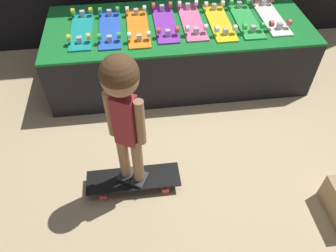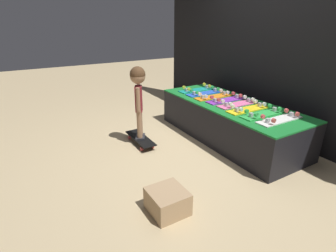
{
  "view_description": "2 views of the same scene",
  "coord_description": "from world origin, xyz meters",
  "views": [
    {
      "loc": [
        -0.41,
        -1.94,
        2.02
      ],
      "look_at": [
        -0.21,
        -0.3,
        0.25
      ],
      "focal_mm": 35.0,
      "sensor_mm": 36.0,
      "label": 1
    },
    {
      "loc": [
        2.67,
        -2.02,
        1.68
      ],
      "look_at": [
        -0.24,
        -0.3,
        0.29
      ],
      "focal_mm": 28.0,
      "sensor_mm": 36.0,
      "label": 2
    }
  ],
  "objects": [
    {
      "name": "ground_plane",
      "position": [
        0.0,
        0.0,
        0.0
      ],
      "size": [
        16.0,
        16.0,
        0.0
      ],
      "primitive_type": "plane",
      "color": "tan"
    },
    {
      "name": "display_rack",
      "position": [
        0.0,
        0.61,
        0.28
      ],
      "size": [
        2.29,
        0.92,
        0.55
      ],
      "color": "black",
      "rests_on": "ground_plane"
    },
    {
      "name": "skateboard_teal_on_rack",
      "position": [
        -0.83,
        0.61,
        0.57
      ],
      "size": [
        0.18,
        0.65,
        0.09
      ],
      "color": "teal",
      "rests_on": "display_rack"
    },
    {
      "name": "skateboard_blue_on_rack",
      "position": [
        -0.59,
        0.6,
        0.57
      ],
      "size": [
        0.18,
        0.65,
        0.09
      ],
      "color": "blue",
      "rests_on": "display_rack"
    },
    {
      "name": "skateboard_orange_on_rack",
      "position": [
        -0.35,
        0.58,
        0.57
      ],
      "size": [
        0.18,
        0.65,
        0.09
      ],
      "color": "orange",
      "rests_on": "display_rack"
    },
    {
      "name": "skateboard_purple_on_rack",
      "position": [
        -0.12,
        0.63,
        0.57
      ],
      "size": [
        0.18,
        0.65,
        0.09
      ],
      "color": "purple",
      "rests_on": "display_rack"
    },
    {
      "name": "skateboard_pink_on_rack",
      "position": [
        0.12,
        0.63,
        0.57
      ],
      "size": [
        0.18,
        0.65,
        0.09
      ],
      "color": "pink",
      "rests_on": "display_rack"
    },
    {
      "name": "skateboard_yellow_on_rack",
      "position": [
        0.35,
        0.59,
        0.57
      ],
      "size": [
        0.18,
        0.65,
        0.09
      ],
      "color": "yellow",
      "rests_on": "display_rack"
    },
    {
      "name": "skateboard_green_on_rack",
      "position": [
        0.59,
        0.6,
        0.57
      ],
      "size": [
        0.18,
        0.65,
        0.09
      ],
      "color": "green",
      "rests_on": "display_rack"
    },
    {
      "name": "skateboard_white_on_rack",
      "position": [
        0.83,
        0.62,
        0.57
      ],
      "size": [
        0.18,
        0.65,
        0.09
      ],
      "color": "white",
      "rests_on": "display_rack"
    },
    {
      "name": "skateboard_on_floor",
      "position": [
        -0.49,
        -0.62,
        0.07
      ],
      "size": [
        0.65,
        0.2,
        0.09
      ],
      "color": "black",
      "rests_on": "ground_plane"
    },
    {
      "name": "child",
      "position": [
        -0.49,
        -0.62,
        0.8
      ],
      "size": [
        0.23,
        0.21,
        1.02
      ],
      "rotation": [
        0.0,
        0.0,
        -0.5
      ],
      "color": "#2D2D33",
      "rests_on": "skateboard_on_floor"
    }
  ]
}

